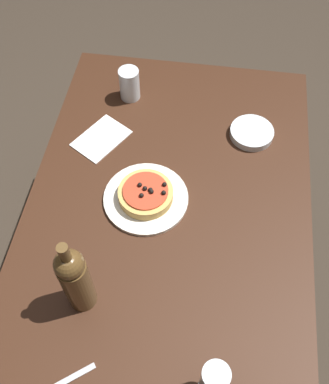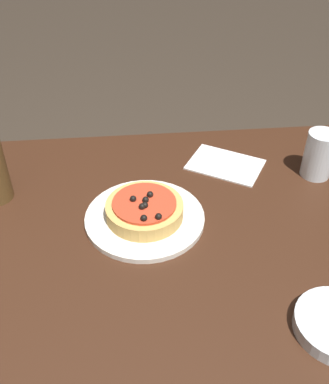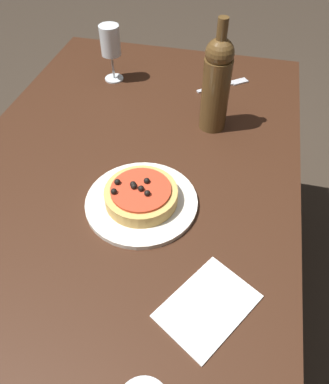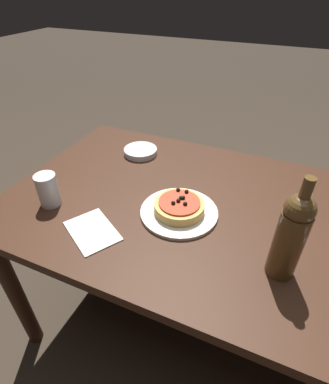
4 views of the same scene
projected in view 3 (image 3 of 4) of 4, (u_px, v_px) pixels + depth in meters
name	position (u px, v px, depth m)	size (l,w,h in m)	color
ground_plane	(138.00, 309.00, 1.44)	(14.00, 14.00, 0.00)	#382D23
dining_table	(125.00, 201.00, 0.98)	(1.40, 0.85, 0.71)	#381E11
dinner_plate	(142.00, 202.00, 0.86)	(0.26, 0.26, 0.01)	white
pizza	(141.00, 195.00, 0.84)	(0.16, 0.16, 0.05)	tan
wine_glass	(110.00, 43.00, 1.15)	(0.06, 0.06, 0.18)	silver
wine_bottle	(216.00, 83.00, 0.97)	(0.07, 0.07, 0.30)	brown
fork	(226.00, 85.00, 1.21)	(0.12, 0.16, 0.00)	#B7B7BC
paper_napkin	(208.00, 306.00, 0.69)	(0.22, 0.20, 0.00)	white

